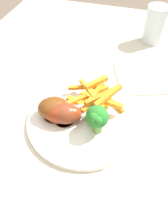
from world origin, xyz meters
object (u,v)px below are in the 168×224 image
at_px(dining_table, 77,123).
at_px(dinner_plate, 84,120).
at_px(water_glass, 155,25).
at_px(broccoli_floret_middle, 96,118).
at_px(carrot_fries_pile, 95,96).
at_px(chicken_drumstick_near, 65,114).
at_px(chicken_drumstick_far, 64,113).
at_px(chicken_drumstick_extra, 55,108).
at_px(broccoli_floret_front, 99,118).

height_order(dining_table, dinner_plate, dinner_plate).
bearing_deg(water_glass, broccoli_floret_middle, -11.15).
relative_size(carrot_fries_pile, chicken_drumstick_near, 1.12).
xyz_separation_m(dinner_plate, chicken_drumstick_near, (0.02, -0.04, 0.03)).
distance_m(broccoli_floret_middle, chicken_drumstick_near, 0.08).
bearing_deg(chicken_drumstick_near, dinner_plate, 116.81).
bearing_deg(chicken_drumstick_near, water_glass, 159.55).
bearing_deg(chicken_drumstick_far, dining_table, 179.65).
relative_size(dining_table, chicken_drumstick_extra, 8.97).
bearing_deg(chicken_drumstick_near, dining_table, -178.03).
bearing_deg(dinner_plate, chicken_drumstick_extra, -81.93).
bearing_deg(dinner_plate, broccoli_floret_middle, 51.82).
height_order(broccoli_floret_front, chicken_drumstick_extra, broccoli_floret_front).
xyz_separation_m(broccoli_floret_middle, chicken_drumstick_near, (-0.01, -0.07, -0.02)).
bearing_deg(chicken_drumstick_far, chicken_drumstick_extra, -111.32).
distance_m(broccoli_floret_middle, water_glass, 0.43).
relative_size(dining_table, carrot_fries_pile, 7.62).
relative_size(broccoli_floret_front, water_glass, 0.55).
height_order(broccoli_floret_middle, chicken_drumstick_near, broccoli_floret_middle).
height_order(dining_table, chicken_drumstick_far, chicken_drumstick_far).
distance_m(dinner_plate, carrot_fries_pile, 0.06).
distance_m(broccoli_floret_front, broccoli_floret_middle, 0.00).
bearing_deg(dining_table, broccoli_floret_front, 39.76).
distance_m(dining_table, chicken_drumstick_near, 0.16).
bearing_deg(broccoli_floret_front, broccoli_floret_middle, -75.23).
distance_m(dining_table, carrot_fries_pile, 0.15).
xyz_separation_m(broccoli_floret_front, carrot_fries_pile, (-0.08, -0.03, -0.02)).
distance_m(chicken_drumstick_extra, water_glass, 0.45).
xyz_separation_m(chicken_drumstick_far, chicken_drumstick_extra, (-0.01, -0.02, 0.00)).
xyz_separation_m(dinner_plate, broccoli_floret_front, (0.03, 0.04, 0.05)).
xyz_separation_m(broccoli_floret_middle, carrot_fries_pile, (-0.08, -0.02, -0.02)).
distance_m(carrot_fries_pile, chicken_drumstick_far, 0.09).
xyz_separation_m(dining_table, chicken_drumstick_near, (0.09, 0.00, 0.14)).
relative_size(dinner_plate, water_glass, 2.26).
bearing_deg(chicken_drumstick_far, water_glass, 159.07).
xyz_separation_m(broccoli_floret_middle, chicken_drumstick_extra, (-0.02, -0.10, -0.02)).
bearing_deg(broccoli_floret_front, dinner_plate, -123.79).
bearing_deg(broccoli_floret_front, carrot_fries_pile, -160.90).
distance_m(dining_table, water_glass, 0.40).
relative_size(chicken_drumstick_near, water_glass, 1.15).
xyz_separation_m(chicken_drumstick_near, water_glass, (-0.42, 0.16, 0.02)).
xyz_separation_m(dining_table, carrot_fries_pile, (0.02, 0.05, 0.14)).
bearing_deg(chicken_drumstick_extra, dinner_plate, 98.07).
bearing_deg(carrot_fries_pile, dinner_plate, -13.75).
bearing_deg(carrot_fries_pile, chicken_drumstick_near, -35.79).
relative_size(chicken_drumstick_extra, water_glass, 1.09).
distance_m(dinner_plate, water_glass, 0.42).
distance_m(dining_table, broccoli_floret_front, 0.20).
height_order(broccoli_floret_middle, chicken_drumstick_far, broccoli_floret_middle).
bearing_deg(chicken_drumstick_near, carrot_fries_pile, 144.21).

